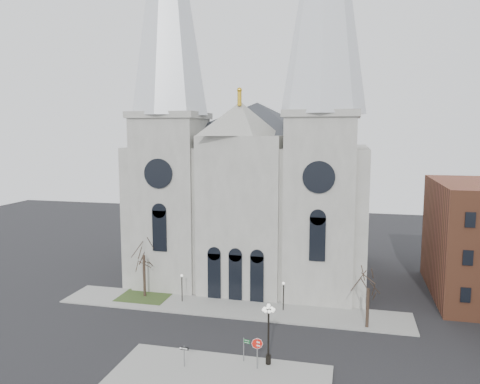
% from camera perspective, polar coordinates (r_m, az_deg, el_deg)
% --- Properties ---
extents(ground, '(160.00, 160.00, 0.00)m').
position_cam_1_polar(ground, '(45.24, -4.94, -18.86)').
color(ground, black).
rests_on(ground, ground).
extents(sidewalk_near, '(18.00, 10.00, 0.14)m').
position_cam_1_polar(sidewalk_near, '(40.19, -2.99, -22.32)').
color(sidewalk_near, gray).
rests_on(sidewalk_near, ground).
extents(sidewalk_far, '(40.00, 6.00, 0.14)m').
position_cam_1_polar(sidewalk_far, '(54.87, -1.20, -13.91)').
color(sidewalk_far, gray).
rests_on(sidewalk_far, ground).
extents(grass_patch, '(6.00, 5.00, 0.18)m').
position_cam_1_polar(grass_patch, '(59.31, -11.52, -12.38)').
color(grass_patch, '#2B401B').
rests_on(grass_patch, ground).
extents(cathedral, '(33.00, 26.66, 54.00)m').
position_cam_1_polar(cathedral, '(62.70, 1.53, 5.99)').
color(cathedral, gray).
rests_on(cathedral, ground).
extents(tree_left, '(3.20, 3.20, 7.50)m').
position_cam_1_polar(tree_left, '(57.71, -11.66, -7.23)').
color(tree_left, '#2C2119').
rests_on(tree_left, ground).
extents(tree_right, '(3.20, 3.20, 6.00)m').
position_cam_1_polar(tree_right, '(49.95, 15.38, -10.99)').
color(tree_right, '#2C2119').
rests_on(tree_right, ground).
extents(ped_lamp_left, '(0.32, 0.32, 3.26)m').
position_cam_1_polar(ped_lamp_left, '(56.29, -7.10, -10.96)').
color(ped_lamp_left, black).
rests_on(ped_lamp_left, sidewalk_far).
extents(ped_lamp_right, '(0.32, 0.32, 3.26)m').
position_cam_1_polar(ped_lamp_right, '(53.43, 5.31, -11.95)').
color(ped_lamp_right, black).
rests_on(ped_lamp_right, sidewalk_far).
extents(stop_sign, '(0.96, 0.23, 2.70)m').
position_cam_1_polar(stop_sign, '(41.30, 2.12, -18.35)').
color(stop_sign, slate).
rests_on(stop_sign, sidewalk_near).
extents(globe_lamp, '(1.45, 1.45, 5.39)m').
position_cam_1_polar(globe_lamp, '(41.44, 3.50, -16.03)').
color(globe_lamp, black).
rests_on(globe_lamp, sidewalk_near).
extents(one_way_sign, '(0.82, 0.08, 1.86)m').
position_cam_1_polar(one_way_sign, '(42.09, -6.82, -18.82)').
color(one_way_sign, slate).
rests_on(one_way_sign, sidewalk_near).
extents(street_name_sign, '(0.66, 0.22, 2.11)m').
position_cam_1_polar(street_name_sign, '(42.67, 0.55, -18.43)').
color(street_name_sign, slate).
rests_on(street_name_sign, sidewalk_near).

